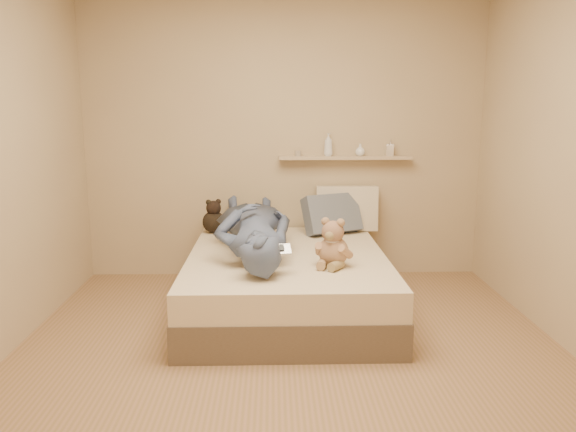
{
  "coord_description": "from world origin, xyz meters",
  "views": [
    {
      "loc": [
        -0.11,
        -3.22,
        1.56
      ],
      "look_at": [
        0.0,
        0.65,
        0.8
      ],
      "focal_mm": 35.0,
      "sensor_mm": 36.0,
      "label": 1
    }
  ],
  "objects_px": {
    "pillow_cream": "(346,208)",
    "pillow_grey": "(332,214)",
    "teddy_bear": "(333,246)",
    "dark_plush": "(214,218)",
    "person": "(253,227)",
    "bed": "(287,282)",
    "game_console": "(276,250)",
    "wall_shelf": "(345,158)"
  },
  "relations": [
    {
      "from": "pillow_cream",
      "to": "pillow_grey",
      "type": "height_order",
      "value": "pillow_cream"
    },
    {
      "from": "teddy_bear",
      "to": "dark_plush",
      "type": "relative_size",
      "value": 1.16
    },
    {
      "from": "person",
      "to": "bed",
      "type": "bearing_deg",
      "value": 158.63
    },
    {
      "from": "teddy_bear",
      "to": "dark_plush",
      "type": "xyz_separation_m",
      "value": [
        -0.94,
        1.09,
        -0.01
      ]
    },
    {
      "from": "game_console",
      "to": "person",
      "type": "bearing_deg",
      "value": 105.85
    },
    {
      "from": "person",
      "to": "game_console",
      "type": "bearing_deg",
      "value": 100.88
    },
    {
      "from": "teddy_bear",
      "to": "person",
      "type": "distance_m",
      "value": 0.72
    },
    {
      "from": "game_console",
      "to": "dark_plush",
      "type": "bearing_deg",
      "value": 113.13
    },
    {
      "from": "pillow_grey",
      "to": "wall_shelf",
      "type": "height_order",
      "value": "wall_shelf"
    },
    {
      "from": "pillow_grey",
      "to": "dark_plush",
      "type": "bearing_deg",
      "value": 177.32
    },
    {
      "from": "wall_shelf",
      "to": "person",
      "type": "bearing_deg",
      "value": -134.24
    },
    {
      "from": "teddy_bear",
      "to": "dark_plush",
      "type": "bearing_deg",
      "value": 130.88
    },
    {
      "from": "dark_plush",
      "to": "game_console",
      "type": "bearing_deg",
      "value": -66.87
    },
    {
      "from": "game_console",
      "to": "dark_plush",
      "type": "relative_size",
      "value": 0.68
    },
    {
      "from": "dark_plush",
      "to": "person",
      "type": "distance_m",
      "value": 0.76
    },
    {
      "from": "bed",
      "to": "wall_shelf",
      "type": "height_order",
      "value": "wall_shelf"
    },
    {
      "from": "teddy_bear",
      "to": "wall_shelf",
      "type": "height_order",
      "value": "wall_shelf"
    },
    {
      "from": "teddy_bear",
      "to": "pillow_cream",
      "type": "relative_size",
      "value": 0.64
    },
    {
      "from": "pillow_grey",
      "to": "teddy_bear",
      "type": "bearing_deg",
      "value": -95.59
    },
    {
      "from": "pillow_cream",
      "to": "wall_shelf",
      "type": "distance_m",
      "value": 0.46
    },
    {
      "from": "dark_plush",
      "to": "pillow_cream",
      "type": "xyz_separation_m",
      "value": [
        1.19,
        0.09,
        0.07
      ]
    },
    {
      "from": "dark_plush",
      "to": "wall_shelf",
      "type": "bearing_deg",
      "value": 8.19
    },
    {
      "from": "teddy_bear",
      "to": "pillow_cream",
      "type": "xyz_separation_m",
      "value": [
        0.25,
        1.18,
        0.06
      ]
    },
    {
      "from": "dark_plush",
      "to": "person",
      "type": "height_order",
      "value": "person"
    },
    {
      "from": "teddy_bear",
      "to": "wall_shelf",
      "type": "xyz_separation_m",
      "value": [
        0.24,
        1.26,
        0.51
      ]
    },
    {
      "from": "pillow_grey",
      "to": "bed",
      "type": "bearing_deg",
      "value": -120.95
    },
    {
      "from": "person",
      "to": "pillow_cream",
      "type": "bearing_deg",
      "value": -142.42
    },
    {
      "from": "pillow_cream",
      "to": "game_console",
      "type": "bearing_deg",
      "value": -115.24
    },
    {
      "from": "teddy_bear",
      "to": "pillow_grey",
      "type": "height_order",
      "value": "pillow_grey"
    },
    {
      "from": "teddy_bear",
      "to": "pillow_grey",
      "type": "xyz_separation_m",
      "value": [
        0.1,
        1.04,
        0.03
      ]
    },
    {
      "from": "dark_plush",
      "to": "wall_shelf",
      "type": "distance_m",
      "value": 1.3
    },
    {
      "from": "bed",
      "to": "teddy_bear",
      "type": "xyz_separation_m",
      "value": [
        0.31,
        -0.35,
        0.37
      ]
    },
    {
      "from": "dark_plush",
      "to": "person",
      "type": "bearing_deg",
      "value": -60.72
    },
    {
      "from": "game_console",
      "to": "pillow_cream",
      "type": "xyz_separation_m",
      "value": [
        0.65,
        1.37,
        0.03
      ]
    },
    {
      "from": "bed",
      "to": "game_console",
      "type": "xyz_separation_m",
      "value": [
        -0.09,
        -0.54,
        0.4
      ]
    },
    {
      "from": "person",
      "to": "wall_shelf",
      "type": "height_order",
      "value": "wall_shelf"
    },
    {
      "from": "teddy_bear",
      "to": "dark_plush",
      "type": "distance_m",
      "value": 1.44
    },
    {
      "from": "bed",
      "to": "pillow_grey",
      "type": "xyz_separation_m",
      "value": [
        0.41,
        0.69,
        0.4
      ]
    },
    {
      "from": "pillow_grey",
      "to": "person",
      "type": "xyz_separation_m",
      "value": [
        -0.67,
        -0.61,
        0.03
      ]
    },
    {
      "from": "game_console",
      "to": "pillow_grey",
      "type": "xyz_separation_m",
      "value": [
        0.5,
        1.23,
        -0.0
      ]
    },
    {
      "from": "teddy_bear",
      "to": "bed",
      "type": "bearing_deg",
      "value": 131.61
    },
    {
      "from": "bed",
      "to": "pillow_grey",
      "type": "relative_size",
      "value": 3.8
    }
  ]
}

